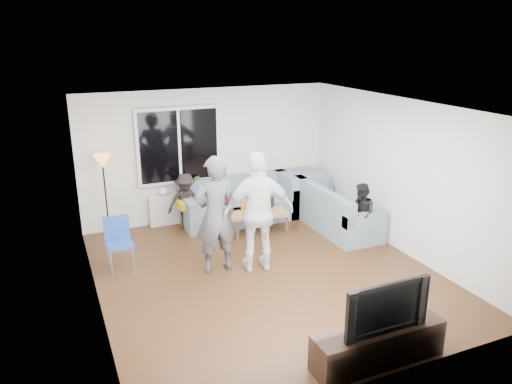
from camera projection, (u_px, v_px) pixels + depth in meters
name	position (u px, v px, depth m)	size (l,w,h in m)	color
floor	(265.00, 274.00, 7.78)	(5.00, 5.50, 0.04)	#56351C
ceiling	(266.00, 106.00, 6.96)	(5.00, 5.50, 0.04)	white
wall_back	(208.00, 154.00, 9.79)	(5.00, 0.04, 2.60)	silver
wall_front	(380.00, 274.00, 4.95)	(5.00, 0.04, 2.60)	silver
wall_left	(89.00, 219.00, 6.42)	(0.04, 5.50, 2.60)	silver
wall_right	(402.00, 176.00, 8.32)	(0.04, 5.50, 2.60)	silver
window_frame	(179.00, 146.00, 9.41)	(1.62, 0.06, 1.47)	white
window_glass	(179.00, 146.00, 9.38)	(1.50, 0.02, 1.35)	black
window_mullion	(179.00, 146.00, 9.37)	(0.05, 0.03, 1.35)	white
radiator	(182.00, 207.00, 9.76)	(1.30, 0.12, 0.62)	silver
potted_plant	(196.00, 183.00, 9.70)	(0.18, 0.14, 0.33)	#285A24
vase	(163.00, 191.00, 9.48)	(0.17, 0.17, 0.18)	white
sofa_back_section	(240.00, 201.00, 9.80)	(2.30, 0.85, 0.85)	slate
sofa_right_section	(337.00, 208.00, 9.41)	(0.85, 2.00, 0.85)	slate
sofa_corner	(300.00, 192.00, 10.32)	(0.85, 0.85, 0.85)	slate
cushion_yellow	(188.00, 204.00, 9.35)	(0.38, 0.32, 0.14)	gold
cushion_red	(222.00, 198.00, 9.70)	(0.36, 0.30, 0.13)	maroon
coffee_table	(257.00, 221.00, 9.37)	(1.10, 0.60, 0.40)	#9A734A
pitcher	(261.00, 208.00, 9.23)	(0.17, 0.17, 0.17)	maroon
side_chair	(120.00, 245.00, 7.74)	(0.40, 0.40, 0.86)	#24479F
floor_lamp	(106.00, 198.00, 8.87)	(0.32, 0.32, 1.56)	orange
player_left	(215.00, 215.00, 7.61)	(0.68, 0.45, 1.87)	#4C4B50
player_right	(259.00, 212.00, 7.65)	(1.12, 0.47, 1.91)	silver
spectator_right	(361.00, 214.00, 8.70)	(0.54, 0.42, 1.11)	black
spectator_back	(186.00, 202.00, 9.38)	(0.70, 0.41, 1.09)	black
tv_console	(378.00, 345.00, 5.62)	(1.60, 0.40, 0.44)	#302018
television	(382.00, 304.00, 5.46)	(1.06, 0.14, 0.61)	black
bottle_c	(256.00, 204.00, 9.43)	(0.07, 0.07, 0.18)	black
bottle_b	(256.00, 207.00, 9.12)	(0.08, 0.08, 0.27)	#1C7F17
bottle_e	(272.00, 202.00, 9.51)	(0.07, 0.07, 0.20)	black
bottle_a	(243.00, 205.00, 9.26)	(0.07, 0.07, 0.24)	#C6780B
bottle_d	(269.00, 203.00, 9.30)	(0.07, 0.07, 0.28)	orange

